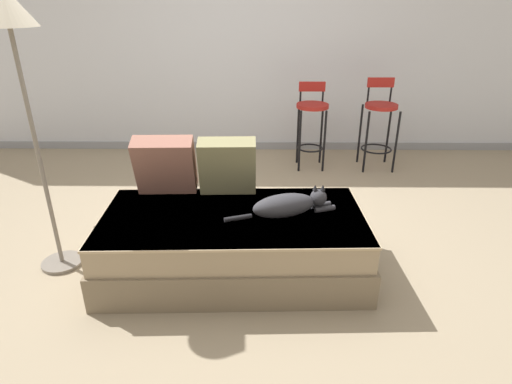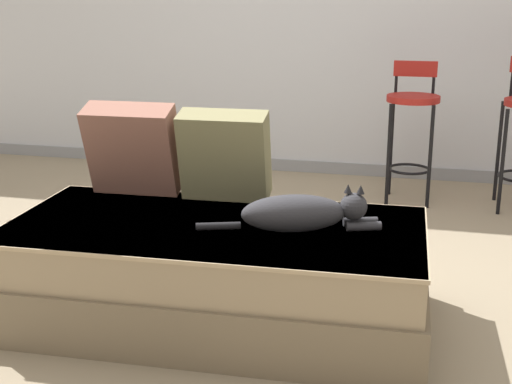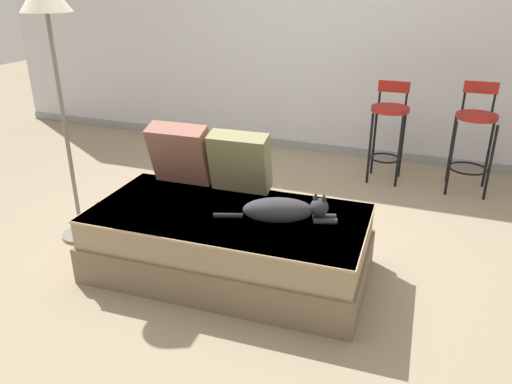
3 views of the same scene
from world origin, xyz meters
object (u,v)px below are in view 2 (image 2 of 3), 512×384
Objects in this scene: couch at (216,272)px; bar_stool_near_window at (412,117)px; throw_pillow_middle at (225,155)px; throw_pillow_corner at (133,149)px; cat at (301,213)px.

bar_stool_near_window is (0.72, 2.01, 0.35)m from couch.
couch is 0.54m from throw_pillow_middle.
throw_pillow_corner is 0.48× the size of bar_stool_near_window.
throw_pillow_corner is 2.08m from bar_stool_near_window.
throw_pillow_corner reaches higher than cat.
throw_pillow_corner is (-0.49, 0.32, 0.43)m from couch.
bar_stool_near_window reaches higher than cat.
cat is (0.85, -0.32, -0.15)m from throw_pillow_corner.
throw_pillow_middle reaches higher than couch.
cat is (0.42, -0.34, -0.14)m from throw_pillow_middle.
couch is 4.03× the size of throw_pillow_corner.
couch is 1.95× the size of bar_stool_near_window.
throw_pillow_middle is at bearing 1.85° from throw_pillow_corner.
throw_pillow_corner is 0.44m from throw_pillow_middle.
throw_pillow_middle is 0.55m from cat.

